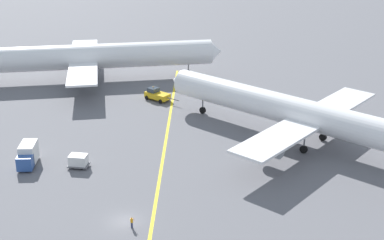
{
  "coord_description": "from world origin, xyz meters",
  "views": [
    {
      "loc": [
        11.64,
        -64.22,
        40.5
      ],
      "look_at": [
        7.97,
        26.89,
        4.0
      ],
      "focal_mm": 52.31,
      "sensor_mm": 36.0,
      "label": 1
    }
  ],
  "objects_px": {
    "pushback_tug": "(157,95)",
    "gse_container_dolly_flat": "(78,161)",
    "airliner_at_gate_left": "(93,57)",
    "gse_catering_truck_tall": "(28,155)",
    "airliner_being_pushed": "(300,113)",
    "ground_crew_marshaller_foreground": "(132,222)"
  },
  "relations": [
    {
      "from": "pushback_tug",
      "to": "ground_crew_marshaller_foreground",
      "type": "bearing_deg",
      "value": -88.15
    },
    {
      "from": "gse_catering_truck_tall",
      "to": "airliner_at_gate_left",
      "type": "bearing_deg",
      "value": 88.12
    },
    {
      "from": "airliner_at_gate_left",
      "to": "airliner_being_pushed",
      "type": "bearing_deg",
      "value": -38.72
    },
    {
      "from": "airliner_at_gate_left",
      "to": "gse_container_dolly_flat",
      "type": "relative_size",
      "value": 17.74
    },
    {
      "from": "airliner_being_pushed",
      "to": "pushback_tug",
      "type": "height_order",
      "value": "airliner_being_pushed"
    },
    {
      "from": "airliner_being_pushed",
      "to": "ground_crew_marshaller_foreground",
      "type": "distance_m",
      "value": 38.78
    },
    {
      "from": "airliner_being_pushed",
      "to": "gse_catering_truck_tall",
      "type": "distance_m",
      "value": 46.38
    },
    {
      "from": "pushback_tug",
      "to": "airliner_being_pushed",
      "type": "bearing_deg",
      "value": -37.68
    },
    {
      "from": "airliner_at_gate_left",
      "to": "airliner_being_pushed",
      "type": "height_order",
      "value": "airliner_at_gate_left"
    },
    {
      "from": "gse_catering_truck_tall",
      "to": "airliner_being_pushed",
      "type": "bearing_deg",
      "value": 13.85
    },
    {
      "from": "airliner_at_gate_left",
      "to": "gse_catering_truck_tall",
      "type": "distance_m",
      "value": 46.03
    },
    {
      "from": "gse_catering_truck_tall",
      "to": "gse_container_dolly_flat",
      "type": "bearing_deg",
      "value": -3.53
    },
    {
      "from": "gse_container_dolly_flat",
      "to": "gse_catering_truck_tall",
      "type": "distance_m",
      "value": 8.34
    },
    {
      "from": "airliner_at_gate_left",
      "to": "ground_crew_marshaller_foreground",
      "type": "distance_m",
      "value": 66.2
    },
    {
      "from": "gse_container_dolly_flat",
      "to": "pushback_tug",
      "type": "bearing_deg",
      "value": 73.86
    },
    {
      "from": "gse_container_dolly_flat",
      "to": "airliner_being_pushed",
      "type": "bearing_deg",
      "value": 17.56
    },
    {
      "from": "airliner_at_gate_left",
      "to": "pushback_tug",
      "type": "bearing_deg",
      "value": -40.41
    },
    {
      "from": "airliner_being_pushed",
      "to": "ground_crew_marshaller_foreground",
      "type": "height_order",
      "value": "airliner_being_pushed"
    },
    {
      "from": "pushback_tug",
      "to": "gse_container_dolly_flat",
      "type": "bearing_deg",
      "value": -106.14
    },
    {
      "from": "pushback_tug",
      "to": "gse_catering_truck_tall",
      "type": "distance_m",
      "value": 36.62
    },
    {
      "from": "pushback_tug",
      "to": "gse_catering_truck_tall",
      "type": "xyz_separation_m",
      "value": [
        -17.72,
        -32.04,
        0.56
      ]
    },
    {
      "from": "gse_container_dolly_flat",
      "to": "gse_catering_truck_tall",
      "type": "relative_size",
      "value": 0.57
    }
  ]
}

